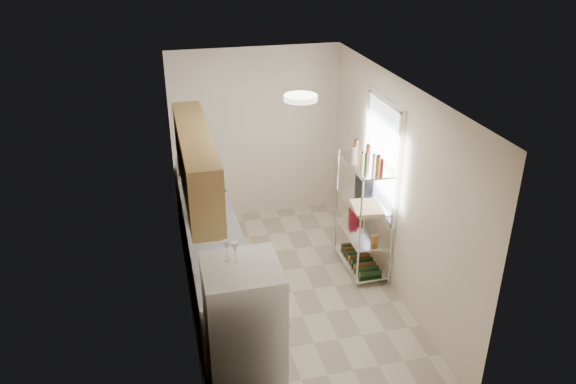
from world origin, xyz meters
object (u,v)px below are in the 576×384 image
rice_cooker (205,211)px  cutting_board (367,207)px  espresso_machine (364,179)px  refrigerator (244,342)px  frying_pan_large (198,203)px

rice_cooker → cutting_board: size_ratio=0.65×
espresso_machine → refrigerator: bearing=-133.2°
espresso_machine → frying_pan_large: bearing=170.6°
refrigerator → cutting_board: size_ratio=3.59×
rice_cooker → espresso_machine: size_ratio=1.06×
frying_pan_large → rice_cooker: bearing=-99.5°
refrigerator → espresso_machine: bearing=49.4°
refrigerator → rice_cooker: size_ratio=5.57×
cutting_board → espresso_machine: size_ratio=1.64×
rice_cooker → espresso_machine: (2.10, 0.16, 0.13)m
refrigerator → rice_cooker: (-0.11, 2.16, 0.22)m
refrigerator → espresso_machine: 3.08m
refrigerator → rice_cooker: 2.17m
refrigerator → cutting_board: (1.82, 1.77, 0.23)m
refrigerator → cutting_board: refrigerator is taller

